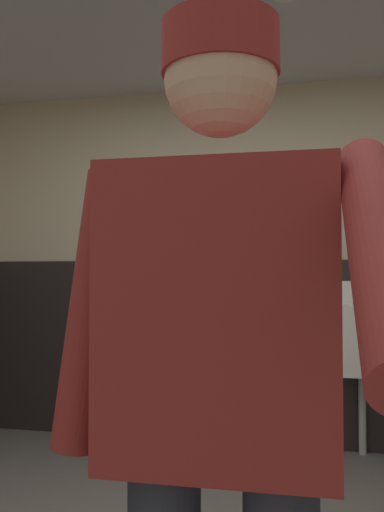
{
  "coord_description": "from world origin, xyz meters",
  "views": [
    {
      "loc": [
        0.53,
        -1.89,
        1.19
      ],
      "look_at": [
        0.18,
        -0.27,
        1.25
      ],
      "focal_mm": 38.13,
      "sensor_mm": 36.0,
      "label": 1
    }
  ],
  "objects": [
    {
      "name": "urinal_right",
      "position": [
        0.88,
        1.83,
        0.78
      ],
      "size": [
        0.4,
        0.34,
        1.24
      ],
      "color": "white",
      "rests_on": "ground_plane"
    },
    {
      "name": "privacy_divider_panel",
      "position": [
        -0.25,
        1.76,
        0.95
      ],
      "size": [
        0.04,
        0.4,
        0.9
      ],
      "primitive_type": "cube",
      "color": "#4C4C51"
    },
    {
      "name": "wainscot_band_back",
      "position": [
        0.0,
        1.97,
        0.65
      ],
      "size": [
        4.17,
        0.03,
        1.3
      ],
      "primitive_type": "cube",
      "color": "black",
      "rests_on": "ground_plane"
    },
    {
      "name": "urinal_left",
      "position": [
        -0.62,
        1.83,
        0.78
      ],
      "size": [
        0.4,
        0.34,
        1.24
      ],
      "color": "white",
      "rests_on": "ground_plane"
    },
    {
      "name": "urinal_middle",
      "position": [
        0.13,
        1.83,
        0.78
      ],
      "size": [
        0.4,
        0.34,
        1.24
      ],
      "color": "white",
      "rests_on": "ground_plane"
    },
    {
      "name": "wall_back",
      "position": [
        0.0,
        2.05,
        1.28
      ],
      "size": [
        4.77,
        0.12,
        2.56
      ],
      "primitive_type": "cube",
      "color": "beige",
      "rests_on": "ground_plane"
    },
    {
      "name": "person",
      "position": [
        0.37,
        -0.88,
        0.98
      ],
      "size": [
        0.65,
        0.6,
        1.67
      ],
      "color": "#2D3342",
      "rests_on": "ground_plane"
    }
  ]
}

